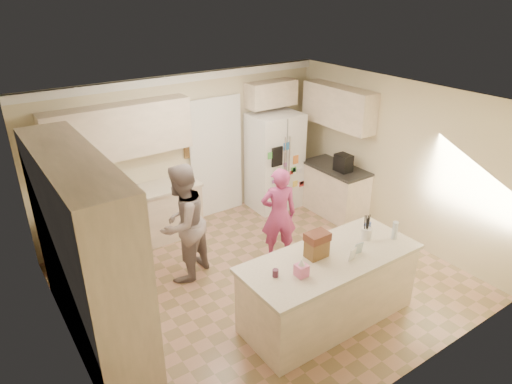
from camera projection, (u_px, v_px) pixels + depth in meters
floor at (264, 281)px, 6.60m from camera, size 5.20×4.60×0.02m
ceiling at (266, 102)px, 5.49m from camera, size 5.20×4.60×0.02m
wall_back at (186, 151)px, 7.77m from camera, size 5.20×0.02×2.60m
wall_front at (406, 287)px, 4.32m from camera, size 5.20×0.02×2.60m
wall_left at (59, 262)px, 4.70m from camera, size 0.02×4.60×2.60m
wall_right at (396, 160)px, 7.39m from camera, size 0.02×4.60×2.60m
crown_back at (182, 79)px, 7.22m from camera, size 5.20×0.08×0.12m
pantry_bank at (86, 254)px, 5.06m from camera, size 0.60×2.60×2.35m
back_base_cab at (134, 221)px, 7.31m from camera, size 2.20×0.60×0.88m
back_countertop at (131, 195)px, 7.11m from camera, size 2.24×0.63×0.04m
back_upper_cab at (119, 131)px, 6.79m from camera, size 2.20×0.35×0.80m
doorway_opening at (215, 159)px, 8.14m from camera, size 0.90×0.06×2.10m
doorway_casing at (216, 159)px, 8.11m from camera, size 1.02×0.03×2.22m
wall_frame_upper at (187, 137)px, 7.65m from camera, size 0.15×0.02×0.20m
wall_frame_lower at (188, 152)px, 7.76m from camera, size 0.15×0.02×0.20m
refrigerator at (275, 161)px, 8.44m from camera, size 0.92×0.72×1.80m
fridge_seam at (286, 167)px, 8.17m from camera, size 0.02×0.02×1.78m
fridge_dispenser at (277, 157)px, 7.95m from camera, size 0.22×0.03×0.35m
fridge_handle_l at (285, 160)px, 8.07m from camera, size 0.02×0.02×0.85m
fridge_handle_r at (289, 159)px, 8.12m from camera, size 0.02×0.02×0.85m
over_fridge_cab at (271, 94)px, 8.15m from camera, size 0.95×0.35×0.45m
right_base_cab at (335, 191)px, 8.34m from camera, size 0.60×1.20×0.88m
right_countertop at (336, 168)px, 8.14m from camera, size 0.63×1.24×0.04m
right_upper_cab at (338, 107)px, 7.92m from camera, size 0.35×1.50×0.70m
coffee_maker at (343, 163)px, 7.90m from camera, size 0.22×0.28×0.30m
island_base at (328, 289)px, 5.69m from camera, size 2.20×0.90×0.88m
island_top at (331, 258)px, 5.50m from camera, size 2.28×0.96×0.05m
utensil_crock at (366, 234)px, 5.82m from camera, size 0.13×0.13×0.15m
tissue_box at (301, 270)px, 5.10m from camera, size 0.13×0.13×0.14m
tissue_plume at (302, 262)px, 5.05m from camera, size 0.08×0.08×0.08m
dollhouse_body at (317, 249)px, 5.44m from camera, size 0.26×0.18×0.22m
dollhouse_roof at (317, 237)px, 5.37m from camera, size 0.28×0.20×0.10m
jam_jar at (275, 273)px, 5.09m from camera, size 0.07×0.07×0.09m
greeting_card_a at (353, 254)px, 5.38m from camera, size 0.12×0.06×0.16m
greeting_card_b at (358, 248)px, 5.49m from camera, size 0.12×0.05×0.16m
water_bottle at (395, 230)px, 5.81m from camera, size 0.07×0.07×0.24m
shaker_salt at (365, 227)px, 6.05m from camera, size 0.05×0.05×0.09m
shaker_pepper at (369, 225)px, 6.09m from camera, size 0.05×0.05×0.09m
teen_boy at (182, 223)px, 6.35m from camera, size 1.05×0.98×1.73m
teen_girl at (279, 214)px, 6.84m from camera, size 0.64×0.55×1.49m
fridge_magnets at (287, 167)px, 8.17m from camera, size 0.76×0.02×1.44m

